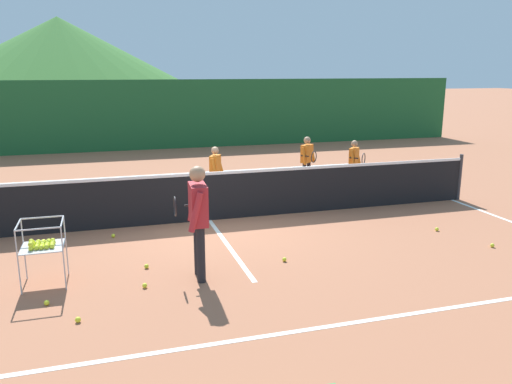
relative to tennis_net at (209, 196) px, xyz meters
name	(u,v)px	position (x,y,z in m)	size (l,w,h in m)	color
ground_plane	(209,220)	(0.00, 0.00, -0.50)	(120.00, 120.00, 0.00)	#A86647
line_baseline_near	(292,332)	(0.00, -4.64, -0.50)	(11.34, 0.08, 0.01)	white
line_baseline_far	(175,174)	(0.00, 4.87, -0.50)	(11.34, 0.08, 0.01)	white
line_sideline_east	(452,200)	(5.67, 0.00, -0.50)	(0.08, 9.52, 0.01)	white
line_service_center	(209,220)	(0.00, 0.00, -0.50)	(0.08, 6.37, 0.01)	white
tennis_net	(209,196)	(0.00, 0.00, 0.00)	(11.72, 0.08, 1.05)	#333338
instructor	(198,212)	(-0.72, -2.78, 0.48)	(0.43, 0.76, 1.63)	black
student_0	(215,169)	(0.46, 1.50, 0.25)	(0.40, 0.49, 1.24)	navy
student_1	(307,157)	(2.97, 2.21, 0.27)	(0.49, 0.66, 1.28)	black
student_2	(354,159)	(4.08, 1.79, 0.23)	(0.45, 0.66, 1.20)	silver
ball_cart	(42,245)	(-2.82, -2.40, 0.08)	(0.58, 0.58, 0.90)	#B7B7BC
tennis_ball_0	(492,245)	(4.25, -2.93, -0.47)	(0.07, 0.07, 0.07)	yellow
tennis_ball_1	(145,286)	(-1.50, -2.92, -0.47)	(0.07, 0.07, 0.07)	yellow
tennis_ball_2	(113,236)	(-1.86, -0.56, -0.47)	(0.07, 0.07, 0.07)	yellow
tennis_ball_3	(147,266)	(-1.42, -2.21, -0.47)	(0.07, 0.07, 0.07)	yellow
tennis_ball_4	(284,259)	(0.67, -2.54, -0.47)	(0.07, 0.07, 0.07)	yellow
tennis_ball_5	(437,229)	(3.90, -1.89, -0.47)	(0.07, 0.07, 0.07)	yellow
tennis_ball_6	(47,303)	(-2.74, -3.10, -0.47)	(0.07, 0.07, 0.07)	yellow
tennis_ball_8	(78,320)	(-2.34, -3.70, -0.47)	(0.07, 0.07, 0.07)	yellow
windscreen_fence	(156,115)	(0.00, 9.73, 0.78)	(24.94, 0.08, 2.56)	#1E5B2D
hill_0	(60,54)	(-7.06, 69.94, 4.56)	(38.90, 38.90, 10.12)	#38702D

